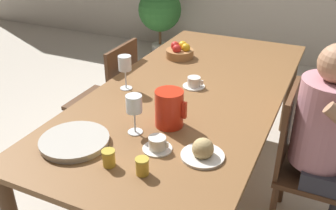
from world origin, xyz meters
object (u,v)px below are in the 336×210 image
object	(u,v)px
teacup_near_person	(157,144)
serving_tray	(75,141)
person_seated	(330,136)
jam_jar_red	(142,166)
chair_person_side	(305,162)
red_pitcher	(169,108)
bread_plate	(203,151)
wine_glass_water	(125,65)
teacup_across	(195,83)
chair_opposite	(110,98)
wine_glass_juice	(134,106)
jam_jar_amber	(109,157)
fruit_bowl	(180,52)
potted_plant	(160,12)

from	to	relation	value
teacup_near_person	serving_tray	world-z (taller)	teacup_near_person
person_seated	serving_tray	distance (m)	1.25
jam_jar_red	chair_person_side	bearing A→B (deg)	53.09
red_pitcher	bread_plate	world-z (taller)	red_pitcher
wine_glass_water	bread_plate	world-z (taller)	wine_glass_water
teacup_across	jam_jar_red	bearing A→B (deg)	-82.38
chair_person_side	chair_opposite	bearing A→B (deg)	-98.70
bread_plate	teacup_near_person	bearing A→B (deg)	-171.15
wine_glass_water	serving_tray	xyz separation A→B (m)	(0.09, -0.61, -0.14)
wine_glass_juice	jam_jar_amber	size ratio (longest dim) A/B	2.67
fruit_bowl	wine_glass_water	bearing A→B (deg)	-97.31
teacup_near_person	chair_opposite	bearing A→B (deg)	134.65
chair_person_side	person_seated	distance (m)	0.24
serving_tray	jam_jar_amber	distance (m)	0.24
chair_person_side	wine_glass_water	xyz separation A→B (m)	(-1.06, -0.10, 0.43)
bread_plate	fruit_bowl	bearing A→B (deg)	118.12
person_seated	fruit_bowl	xyz separation A→B (m)	(-1.07, 0.55, 0.11)
chair_opposite	teacup_across	bearing A→B (deg)	-99.95
teacup_across	teacup_near_person	bearing A→B (deg)	-82.25
red_pitcher	potted_plant	xyz separation A→B (m)	(-1.38, 2.69, -0.27)
red_pitcher	teacup_near_person	distance (m)	0.23
wine_glass_juice	chair_person_side	bearing A→B (deg)	33.76
chair_person_side	bread_plate	bearing A→B (deg)	-35.57
chair_person_side	red_pitcher	size ratio (longest dim) A/B	4.74
serving_tray	jam_jar_amber	world-z (taller)	jam_jar_amber
wine_glass_water	wine_glass_juice	size ratio (longest dim) A/B	1.05
teacup_across	potted_plant	distance (m)	2.59
teacup_near_person	serving_tray	size ratio (longest dim) A/B	0.42
potted_plant	wine_glass_juice	bearing A→B (deg)	-65.93
person_seated	wine_glass_water	xyz separation A→B (m)	(-1.14, -0.06, 0.22)
person_seated	teacup_near_person	world-z (taller)	person_seated
person_seated	serving_tray	xyz separation A→B (m)	(-1.05, -0.68, 0.08)
bread_plate	fruit_bowl	distance (m)	1.22
chair_opposite	chair_person_side	bearing A→B (deg)	-98.70
wine_glass_juice	fruit_bowl	distance (m)	1.05
chair_person_side	wine_glass_water	distance (m)	1.15
chair_opposite	wine_glass_water	distance (m)	0.64
person_seated	bread_plate	bearing A→B (deg)	-43.03
wine_glass_water	jam_jar_red	world-z (taller)	wine_glass_water
wine_glass_water	chair_opposite	bearing A→B (deg)	137.39
jam_jar_amber	chair_opposite	bearing A→B (deg)	123.82
jam_jar_red	chair_opposite	bearing A→B (deg)	129.71
chair_person_side	teacup_across	xyz separation A→B (m)	(-0.70, 0.09, 0.31)
chair_opposite	person_seated	xyz separation A→B (m)	(1.49, -0.25, 0.22)
red_pitcher	serving_tray	size ratio (longest dim) A/B	0.59
fruit_bowl	jam_jar_red	bearing A→B (deg)	-72.91
jam_jar_red	teacup_across	bearing A→B (deg)	97.62
wine_glass_water	fruit_bowl	distance (m)	0.63
wine_glass_water	jam_jar_red	bearing A→B (deg)	-54.66
person_seated	red_pitcher	size ratio (longest dim) A/B	6.22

